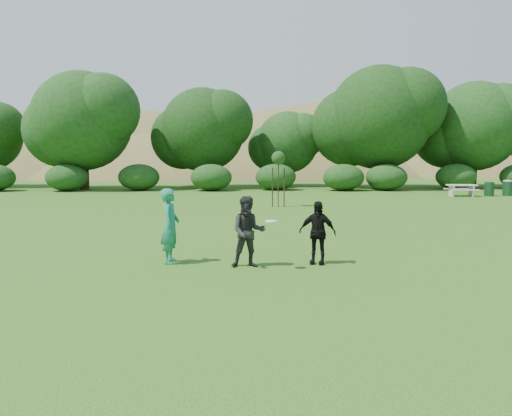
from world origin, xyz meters
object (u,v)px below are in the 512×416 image
Objects in this scene: player_teal at (170,226)px; sapling at (278,160)px; player_grey at (248,232)px; trash_can_lidded at (507,187)px; trash_can_near at (489,189)px; player_black at (317,233)px; picnic_table at (462,188)px.

sapling is at bearing -11.79° from player_teal.
player_grey reaches higher than trash_can_lidded.
player_grey is 25.60m from trash_can_near.
player_black is at bearing -126.77° from trash_can_lidded.
player_teal is at bearing -132.97° from trash_can_lidded.
player_black is 25.30m from trash_can_lidded.
player_grey is 26.60m from trash_can_lidded.
sapling reaches higher than trash_can_lidded.
sapling is (3.40, 13.37, 1.50)m from player_teal.
player_grey is at bearing -124.02° from picnic_table.
trash_can_lidded is at bearing 23.74° from sapling.
picnic_table is (-1.83, -0.08, 0.07)m from trash_can_near.
player_teal is 1.98m from player_grey.
sapling is (1.48, 13.85, 1.57)m from player_grey.
player_grey reaches higher than player_black.
player_grey reaches higher than picnic_table.
player_black is at bearing -89.15° from sapling.
sapling reaches higher than trash_can_near.
player_grey is 1.72m from player_black.
sapling is at bearing -152.24° from picnic_table.
trash_can_lidded is at bearing 47.62° from player_grey.
picnic_table is at bearing 52.84° from player_grey.
player_grey is 1.62× the size of trash_can_lidded.
player_black is 1.72× the size of trash_can_near.
player_teal is at bearing -128.25° from picnic_table.
picnic_table is at bearing -174.10° from trash_can_lidded.
trash_can_near is (13.83, 20.02, -0.33)m from player_black.
player_grey is 0.60× the size of sapling.
player_teal reaches higher than picnic_table.
sapling is at bearing -156.26° from trash_can_lidded.
trash_can_near is (15.52, 20.35, -0.40)m from player_grey.
trash_can_near is 0.32× the size of sapling.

